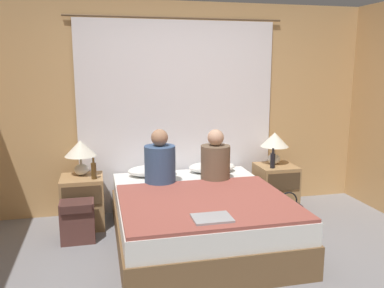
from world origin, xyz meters
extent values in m
plane|color=gray|center=(0.00, 0.00, 0.00)|extent=(16.00, 16.00, 0.00)
cube|color=tan|center=(0.00, 1.77, 1.25)|extent=(4.88, 0.06, 2.50)
cube|color=white|center=(0.00, 1.71, 1.14)|extent=(2.37, 0.02, 2.28)
cylinder|color=brown|center=(0.00, 1.71, 2.30)|extent=(2.57, 0.02, 0.02)
cube|color=brown|center=(0.00, 0.67, 0.15)|extent=(1.63, 1.98, 0.30)
cube|color=white|center=(0.00, 0.67, 0.41)|extent=(1.59, 1.94, 0.20)
cube|color=#A87F51|center=(-1.15, 1.36, 0.28)|extent=(0.45, 0.45, 0.57)
cube|color=#4C3823|center=(-1.15, 1.13, 0.43)|extent=(0.40, 0.02, 0.20)
cube|color=#A87F51|center=(1.15, 1.36, 0.28)|extent=(0.45, 0.45, 0.57)
cube|color=#4C3823|center=(1.15, 1.13, 0.43)|extent=(0.40, 0.02, 0.20)
ellipsoid|color=silver|center=(-1.15, 1.43, 0.63)|extent=(0.16, 0.16, 0.13)
cylinder|color=#B2A893|center=(-1.15, 1.43, 0.74)|extent=(0.02, 0.02, 0.09)
cone|color=silver|center=(-1.15, 1.43, 0.87)|extent=(0.34, 0.34, 0.17)
ellipsoid|color=silver|center=(1.15, 1.43, 0.63)|extent=(0.16, 0.16, 0.13)
cylinder|color=#B2A893|center=(1.15, 1.43, 0.74)|extent=(0.02, 0.02, 0.09)
cone|color=silver|center=(1.15, 1.43, 0.87)|extent=(0.34, 0.34, 0.17)
ellipsoid|color=white|center=(-0.36, 1.45, 0.57)|extent=(0.56, 0.33, 0.12)
ellipsoid|color=white|center=(0.36, 1.45, 0.57)|extent=(0.56, 0.33, 0.12)
cube|color=#994C42|center=(0.00, 0.38, 0.52)|extent=(1.57, 1.35, 0.03)
cylinder|color=#38517A|center=(-0.32, 1.09, 0.72)|extent=(0.33, 0.33, 0.42)
sphere|color=#A87A5B|center=(-0.32, 1.09, 1.02)|extent=(0.18, 0.18, 0.18)
cylinder|color=brown|center=(0.29, 1.09, 0.70)|extent=(0.32, 0.32, 0.39)
sphere|color=tan|center=(0.29, 1.09, 0.99)|extent=(0.18, 0.18, 0.18)
cylinder|color=#513819|center=(-1.01, 1.25, 0.65)|extent=(0.06, 0.06, 0.17)
cylinder|color=#513819|center=(-1.01, 1.25, 0.77)|extent=(0.02, 0.02, 0.06)
cylinder|color=black|center=(1.05, 1.25, 0.66)|extent=(0.06, 0.06, 0.18)
cylinder|color=black|center=(1.05, 1.25, 0.78)|extent=(0.02, 0.02, 0.06)
cube|color=#9EA0A5|center=(-0.08, -0.08, 0.55)|extent=(0.32, 0.24, 0.02)
cube|color=brown|center=(-1.19, 0.95, 0.21)|extent=(0.34, 0.23, 0.43)
cube|color=#452824|center=(-1.19, 0.93, 0.39)|extent=(0.30, 0.24, 0.08)
cube|color=black|center=(1.12, 0.95, 0.10)|extent=(0.30, 0.16, 0.21)
torus|color=black|center=(1.12, 0.95, 0.25)|extent=(0.23, 0.02, 0.23)
camera|label=1|loc=(-0.95, -3.08, 1.77)|focal=38.00mm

